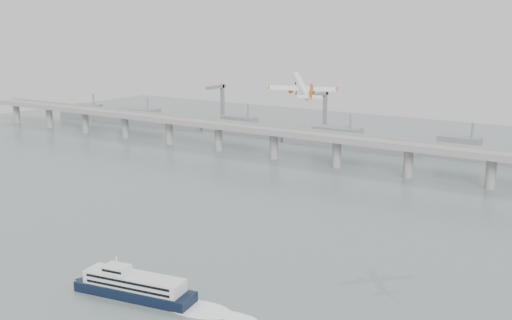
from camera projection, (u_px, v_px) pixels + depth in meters
The scene contains 5 objects.
ground at pixel (177, 278), 228.26m from camera, with size 900.00×900.00×0.00m, color slate.
bridge at pixel (377, 147), 388.00m from camera, with size 800.00×22.00×23.90m.
distant_fleet at pixel (240, 128), 526.31m from camera, with size 453.00×60.90×40.00m.
ferry at pixel (135, 286), 212.31m from camera, with size 74.16×22.46×14.06m.
airliner at pixel (302, 87), 260.77m from camera, with size 26.35×27.53×12.95m.
Camera 1 is at (142.36, -161.13, 93.98)m, focal length 42.00 mm.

